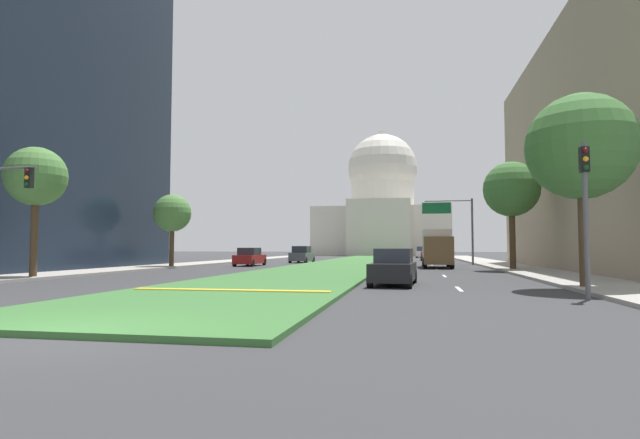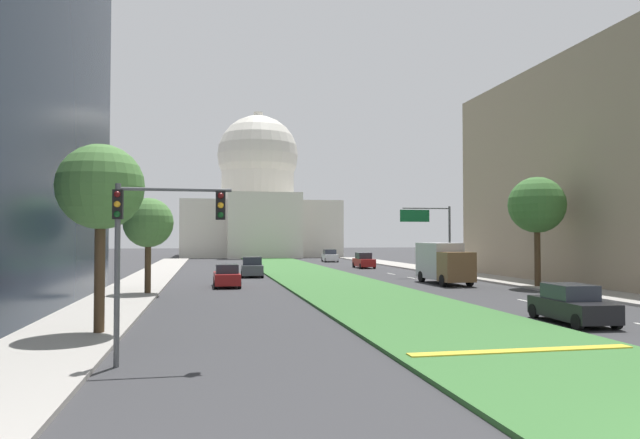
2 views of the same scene
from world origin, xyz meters
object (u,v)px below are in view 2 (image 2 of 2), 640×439
capitol_building (258,202)px  sedan_distant (252,268)px  sedan_midblock (227,276)px  street_tree_right_mid (537,205)px  sedan_lead_stopped (572,305)px  overhead_guide_sign (432,227)px  sedan_far_horizon (364,261)px  street_tree_left_mid (148,223)px  street_tree_left_near (101,189)px  sedan_very_far (330,256)px  box_truck_delivery (443,262)px  traffic_light_near_left (148,233)px

capitol_building → sedan_distant: size_ratio=6.70×
sedan_midblock → street_tree_right_mid: bearing=-13.7°
sedan_lead_stopped → street_tree_right_mid: bearing=62.3°
overhead_guide_sign → sedan_far_horizon: bearing=97.5°
overhead_guide_sign → street_tree_left_mid: size_ratio=1.06×
sedan_midblock → street_tree_left_near: bearing=-104.8°
sedan_far_horizon → sedan_very_far: 17.35m
sedan_far_horizon → street_tree_left_mid: bearing=-128.4°
capitol_building → sedan_very_far: (8.14, -28.43, -9.53)m
street_tree_right_mid → sedan_lead_stopped: (-8.07, -15.37, -5.17)m
box_truck_delivery → street_tree_left_near: bearing=-138.5°
sedan_very_far → traffic_light_near_left: bearing=-106.6°
street_tree_left_near → sedan_very_far: bearing=70.1°
traffic_light_near_left → sedan_lead_stopped: size_ratio=1.18×
street_tree_right_mid → sedan_lead_stopped: street_tree_right_mid is taller
sedan_lead_stopped → sedan_far_horizon: sedan_far_horizon is taller
sedan_far_horizon → traffic_light_near_left: bearing=-112.4°
overhead_guide_sign → sedan_distant: (-16.15, 3.57, -3.76)m
overhead_guide_sign → street_tree_left_near: size_ratio=0.91×
street_tree_left_near → sedan_lead_stopped: size_ratio=1.62×
capitol_building → sedan_distant: capitol_building is taller
street_tree_left_mid → sedan_lead_stopped: (18.93, -15.55, -3.76)m
capitol_building → sedan_midblock: capitol_building is taller
street_tree_left_mid → street_tree_left_near: bearing=-90.9°
traffic_light_near_left → sedan_far_horizon: size_ratio=1.23×
capitol_building → street_tree_left_mid: (-13.28, -73.29, -5.85)m
sedan_far_horizon → sedan_midblock: bearing=-126.8°
street_tree_right_mid → sedan_lead_stopped: bearing=-117.7°
sedan_very_far → sedan_far_horizon: bearing=-88.8°
traffic_light_near_left → box_truck_delivery: 31.88m
street_tree_left_mid → box_truck_delivery: (21.83, 4.53, -2.86)m
traffic_light_near_left → street_tree_left_mid: street_tree_left_mid is taller
box_truck_delivery → capitol_building: bearing=97.1°
overhead_guide_sign → street_tree_left_mid: 26.59m
capitol_building → traffic_light_near_left: capitol_building is taller
sedan_lead_stopped → street_tree_left_near: bearing=178.3°
sedan_far_horizon → box_truck_delivery: box_truck_delivery is taller
street_tree_left_mid → capitol_building: bearing=79.7°
capitol_building → overhead_guide_sign: bearing=-80.2°
traffic_light_near_left → box_truck_delivery: traffic_light_near_left is taller
capitol_building → overhead_guide_sign: (10.58, -61.56, -5.77)m
sedan_midblock → box_truck_delivery: box_truck_delivery is taller
sedan_far_horizon → box_truck_delivery: (0.05, -22.99, 0.83)m
sedan_very_far → sedan_lead_stopped: bearing=-92.4°
capitol_building → sedan_very_far: bearing=-74.0°
street_tree_right_mid → sedan_midblock: 23.15m
street_tree_right_mid → sedan_distant: bearing=141.3°
overhead_guide_sign → street_tree_right_mid: 12.38m
overhead_guide_sign → sedan_distant: overhead_guide_sign is taller
overhead_guide_sign → street_tree_right_mid: size_ratio=0.81×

